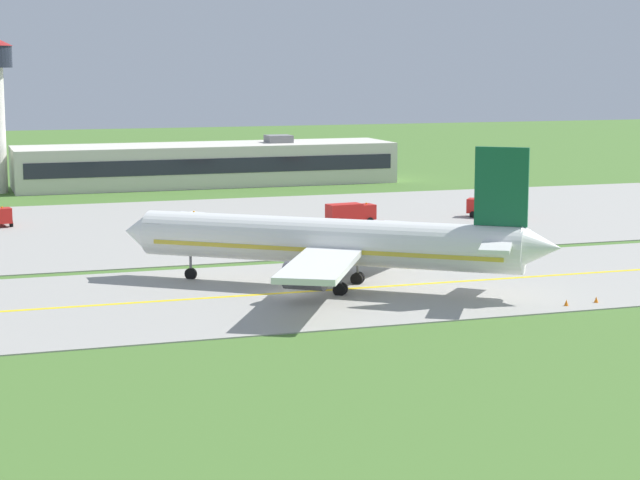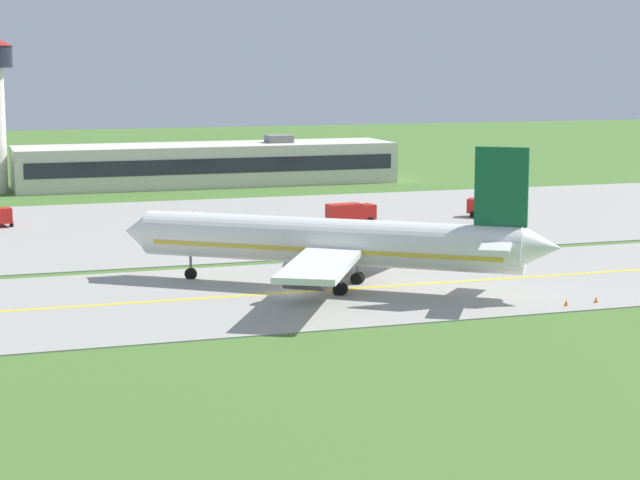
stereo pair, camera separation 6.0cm
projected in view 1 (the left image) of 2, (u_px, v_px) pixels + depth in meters
The scene contains 13 objects.
ground_plane at pixel (289, 294), 97.46m from camera, with size 500.00×500.00×0.00m, color #47702D.
taxiway_strip at pixel (289, 293), 97.45m from camera, with size 240.00×28.00×0.10m, color #9E9B93.
apron_pad at pixel (268, 223), 139.95m from camera, with size 140.00×52.00×0.10m, color #9E9B93.
taxiway_centreline at pixel (289, 293), 97.44m from camera, with size 220.00×0.60×0.01m, color yellow.
airplane_lead at pixel (333, 242), 98.90m from camera, with size 33.90×29.00×12.70m.
service_truck_baggage at pixel (350, 212), 138.59m from camera, with size 6.20×2.88×2.60m.
service_truck_fuel at pixel (182, 222), 129.93m from camera, with size 5.97×5.34×2.60m.
service_truck_catering at pixel (0, 217), 137.00m from camera, with size 3.05×6.63×2.59m.
service_truck_pushback at pixel (492, 206), 144.52m from camera, with size 6.00×5.29×2.60m.
terminal_building at pixel (207, 164), 183.78m from camera, with size 60.62×13.89×7.74m.
traffic_cone_near_edge at pixel (566, 303), 92.18m from camera, with size 0.44×0.44×0.60m, color orange.
traffic_cone_mid_edge at pixel (390, 258), 113.22m from camera, with size 0.44×0.44×0.60m, color orange.
traffic_cone_far_edge at pixel (596, 300), 93.42m from camera, with size 0.44×0.44×0.60m, color orange.
Camera 1 is at (-27.61, -91.55, 19.54)m, focal length 64.22 mm.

